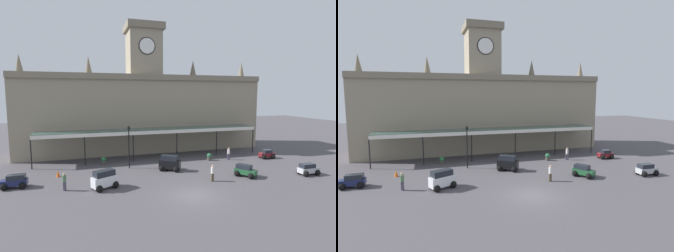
{
  "view_description": "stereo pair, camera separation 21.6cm",
  "coord_description": "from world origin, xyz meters",
  "views": [
    {
      "loc": [
        -8.72,
        -20.48,
        8.74
      ],
      "look_at": [
        0.0,
        7.63,
        5.2
      ],
      "focal_mm": 28.39,
      "sensor_mm": 36.0,
      "label": 1
    },
    {
      "loc": [
        -8.51,
        -20.54,
        8.74
      ],
      "look_at": [
        0.0,
        7.63,
        5.2
      ],
      "focal_mm": 28.39,
      "sensor_mm": 36.0,
      "label": 2
    }
  ],
  "objects": [
    {
      "name": "car_silver_estate",
      "position": [
        14.17,
        1.82,
        0.56
      ],
      "size": [
        2.26,
        1.55,
        1.27
      ],
      "color": "#B2B5BA",
      "rests_on": "ground"
    },
    {
      "name": "traffic_cone",
      "position": [
        -11.78,
        9.14,
        0.34
      ],
      "size": [
        0.4,
        0.4,
        0.68
      ],
      "primitive_type": "cone",
      "color": "orange",
      "rests_on": "ground"
    },
    {
      "name": "ground_plane",
      "position": [
        0.0,
        0.0,
        0.0
      ],
      "size": [
        140.0,
        140.0,
        0.0
      ],
      "primitive_type": "plane",
      "color": "#4D484D"
    },
    {
      "name": "entrance_canopy",
      "position": [
        -0.0,
        14.45,
        3.87
      ],
      "size": [
        30.14,
        3.26,
        4.02
      ],
      "color": "#38564C",
      "rests_on": "ground"
    },
    {
      "name": "pedestrian_crossing_forecourt",
      "position": [
        -10.81,
        4.57,
        0.91
      ],
      "size": [
        0.34,
        0.34,
        1.67
      ],
      "color": "#3F384C",
      "rests_on": "ground"
    },
    {
      "name": "victorian_lamppost",
      "position": [
        -4.01,
        10.23,
        3.15
      ],
      "size": [
        0.3,
        0.3,
        5.09
      ],
      "color": "black",
      "rests_on": "ground"
    },
    {
      "name": "station_building",
      "position": [
        0.0,
        20.22,
        6.4
      ],
      "size": [
        36.22,
        7.11,
        19.11
      ],
      "color": "gray",
      "rests_on": "ground"
    },
    {
      "name": "planter_near_kerb",
      "position": [
        -6.81,
        12.88,
        0.49
      ],
      "size": [
        0.6,
        0.6,
        0.96
      ],
      "color": "#47423D",
      "rests_on": "ground"
    },
    {
      "name": "planter_by_canopy",
      "position": [
        6.72,
        10.79,
        0.49
      ],
      "size": [
        0.6,
        0.6,
        0.96
      ],
      "color": "#47423D",
      "rests_on": "ground"
    },
    {
      "name": "car_green_estate",
      "position": [
        7.31,
        3.35,
        0.56
      ],
      "size": [
        2.25,
        2.43,
        1.27
      ],
      "color": "#1E512D",
      "rests_on": "ground"
    },
    {
      "name": "car_white_van",
      "position": [
        -7.27,
        4.01,
        0.81
      ],
      "size": [
        2.58,
        2.24,
        1.77
      ],
      "color": "silver",
      "rests_on": "ground"
    },
    {
      "name": "car_black_van",
      "position": [
        0.28,
        7.85,
        0.81
      ],
      "size": [
        2.58,
        2.35,
        1.77
      ],
      "color": "black",
      "rests_on": "ground"
    },
    {
      "name": "car_maroon_sedan",
      "position": [
        14.77,
        9.52,
        0.5
      ],
      "size": [
        2.12,
        1.64,
        1.19
      ],
      "color": "maroon",
      "rests_on": "ground"
    },
    {
      "name": "pedestrian_near_entrance",
      "position": [
        3.25,
        2.99,
        0.91
      ],
      "size": [
        0.38,
        0.34,
        1.67
      ],
      "color": "brown",
      "rests_on": "ground"
    },
    {
      "name": "car_navy_estate",
      "position": [
        -15.32,
        6.69,
        0.56
      ],
      "size": [
        2.26,
        1.55,
        1.27
      ],
      "color": "#19214C",
      "rests_on": "ground"
    },
    {
      "name": "pedestrian_beside_cars",
      "position": [
        9.32,
        10.31,
        0.91
      ],
      "size": [
        0.36,
        0.34,
        1.67
      ],
      "color": "#3F384C",
      "rests_on": "ground"
    }
  ]
}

